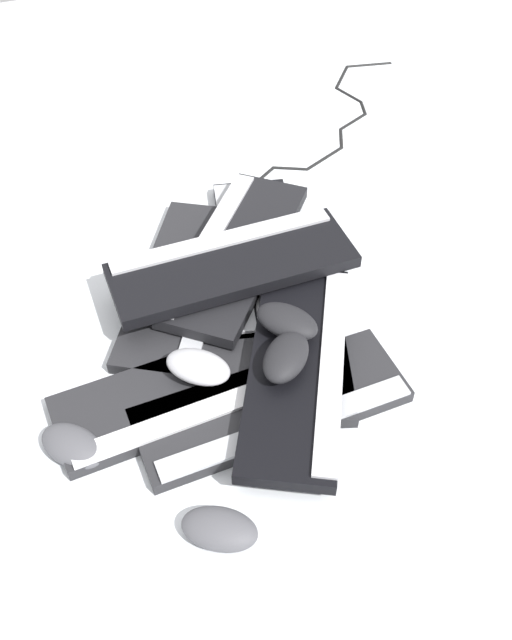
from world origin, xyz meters
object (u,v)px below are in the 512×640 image
at_px(keyboard_1, 297,322).
at_px(mouse_1, 286,357).
at_px(keyboard_2, 261,255).
at_px(mouse_6, 322,228).
at_px(keyboard_7, 298,366).
at_px(keyboard_5, 235,251).
at_px(mouse_3, 166,269).
at_px(mouse_0, 73,446).
at_px(mouse_2, 287,321).
at_px(mouse_4, 219,529).
at_px(keyboard_0, 273,406).
at_px(keyboard_3, 183,283).
at_px(keyboard_4, 191,392).
at_px(keyboard_6, 232,264).
at_px(mouse_5, 198,365).

height_order(keyboard_1, mouse_1, mouse_1).
relative_size(keyboard_2, mouse_6, 4.19).
distance_m(keyboard_7, mouse_1, 0.04).
bearing_deg(keyboard_5, mouse_3, -85.84).
xyz_separation_m(mouse_0, mouse_3, (-0.30, 0.23, 0.03)).
xyz_separation_m(mouse_2, mouse_4, (0.28, -0.21, -0.06)).
distance_m(keyboard_2, mouse_6, 0.14).
relative_size(keyboard_0, mouse_2, 4.08).
relative_size(keyboard_2, mouse_3, 4.19).
distance_m(keyboard_3, mouse_1, 0.30).
relative_size(keyboard_4, keyboard_5, 1.03).
relative_size(keyboard_3, mouse_6, 4.16).
relative_size(mouse_4, mouse_6, 1.00).
distance_m(keyboard_5, keyboard_7, 0.30).
height_order(keyboard_4, mouse_2, mouse_2).
height_order(keyboard_2, mouse_3, mouse_3).
xyz_separation_m(keyboard_1, mouse_0, (0.13, -0.42, 0.01)).
distance_m(keyboard_2, keyboard_4, 0.35).
height_order(keyboard_5, keyboard_6, keyboard_6).
bearing_deg(mouse_5, keyboard_5, -79.93).
bearing_deg(keyboard_4, keyboard_0, 59.25).
xyz_separation_m(keyboard_1, keyboard_4, (0.09, -0.22, 0.00)).
bearing_deg(mouse_1, mouse_0, 133.22).
bearing_deg(keyboard_7, keyboard_6, -171.16).
xyz_separation_m(keyboard_6, mouse_2, (0.17, 0.04, 0.01)).
bearing_deg(mouse_2, keyboard_3, 171.15).
height_order(keyboard_4, keyboard_6, keyboard_6).
relative_size(keyboard_1, mouse_2, 4.22).
height_order(keyboard_0, mouse_2, mouse_2).
height_order(keyboard_1, keyboard_2, same).
distance_m(keyboard_4, mouse_1, 0.17).
bearing_deg(keyboard_2, keyboard_6, -49.42).
bearing_deg(mouse_6, mouse_4, -160.74).
distance_m(keyboard_4, mouse_3, 0.26).
xyz_separation_m(keyboard_6, mouse_5, (0.18, -0.12, -0.02)).
distance_m(keyboard_5, mouse_2, 0.23).
height_order(keyboard_6, mouse_1, mouse_1).
distance_m(keyboard_3, mouse_6, 0.31).
relative_size(keyboard_0, keyboard_1, 0.96).
height_order(keyboard_2, mouse_1, mouse_1).
bearing_deg(keyboard_3, keyboard_1, 45.89).
relative_size(keyboard_4, mouse_4, 4.10).
bearing_deg(keyboard_0, keyboard_7, 125.22).
bearing_deg(mouse_6, mouse_5, -175.98).
distance_m(mouse_3, mouse_6, 0.33).
relative_size(keyboard_5, keyboard_6, 0.99).
xyz_separation_m(keyboard_1, keyboard_3, (-0.16, -0.17, 0.00)).
relative_size(keyboard_2, mouse_1, 4.19).
relative_size(keyboard_5, mouse_0, 3.98).
relative_size(keyboard_5, mouse_1, 3.98).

